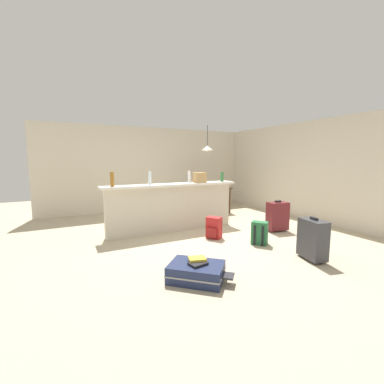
{
  "coord_description": "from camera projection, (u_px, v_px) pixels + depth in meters",
  "views": [
    {
      "loc": [
        -2.54,
        -4.56,
        1.54
      ],
      "look_at": [
        0.13,
        0.69,
        0.79
      ],
      "focal_mm": 23.85,
      "sensor_mm": 36.0,
      "label": 1
    }
  ],
  "objects": [
    {
      "name": "ground_plane",
      "position": [
        201.0,
        234.0,
        5.38
      ],
      "size": [
        13.0,
        13.0,
        0.05
      ],
      "primitive_type": "cube",
      "color": "#BCAD8E"
    },
    {
      "name": "wall_back",
      "position": [
        154.0,
        169.0,
        7.91
      ],
      "size": [
        6.6,
        0.1,
        2.5
      ],
      "primitive_type": "cube",
      "color": "beige",
      "rests_on": "ground_plane"
    },
    {
      "name": "wall_right",
      "position": [
        295.0,
        170.0,
        6.85
      ],
      "size": [
        0.1,
        6.0,
        2.5
      ],
      "primitive_type": "cube",
      "color": "beige",
      "rests_on": "ground_plane"
    },
    {
      "name": "partition_half_wall",
      "position": [
        172.0,
        209.0,
        5.49
      ],
      "size": [
        2.8,
        0.2,
        0.98
      ],
      "primitive_type": "cube",
      "color": "beige",
      "rests_on": "ground_plane"
    },
    {
      "name": "bar_countertop",
      "position": [
        172.0,
        185.0,
        5.42
      ],
      "size": [
        2.96,
        0.4,
        0.05
      ],
      "primitive_type": "cube",
      "color": "white",
      "rests_on": "partition_half_wall"
    },
    {
      "name": "bottle_amber",
      "position": [
        112.0,
        179.0,
        4.86
      ],
      "size": [
        0.07,
        0.07,
        0.28
      ],
      "primitive_type": "cylinder",
      "color": "#9E661E",
      "rests_on": "bar_countertop"
    },
    {
      "name": "bottle_clear",
      "position": [
        150.0,
        178.0,
        5.26
      ],
      "size": [
        0.06,
        0.06,
        0.27
      ],
      "primitive_type": "cylinder",
      "color": "silver",
      "rests_on": "bar_countertop"
    },
    {
      "name": "bottle_white",
      "position": [
        189.0,
        177.0,
        5.7
      ],
      "size": [
        0.07,
        0.07,
        0.26
      ],
      "primitive_type": "cylinder",
      "color": "silver",
      "rests_on": "bar_countertop"
    },
    {
      "name": "bottle_green",
      "position": [
        222.0,
        177.0,
        5.94
      ],
      "size": [
        0.07,
        0.07,
        0.22
      ],
      "primitive_type": "cylinder",
      "color": "#2D6B38",
      "rests_on": "bar_countertop"
    },
    {
      "name": "grocery_bag",
      "position": [
        200.0,
        178.0,
        5.7
      ],
      "size": [
        0.26,
        0.18,
        0.22
      ],
      "primitive_type": "cube",
      "color": "tan",
      "rests_on": "bar_countertop"
    },
    {
      "name": "dining_table",
      "position": [
        209.0,
        190.0,
        7.44
      ],
      "size": [
        1.1,
        0.8,
        0.74
      ],
      "color": "#4C331E",
      "rests_on": "ground_plane"
    },
    {
      "name": "dining_chair_near_partition",
      "position": [
        217.0,
        197.0,
        7.01
      ],
      "size": [
        0.45,
        0.45,
        0.93
      ],
      "color": "#9E754C",
      "rests_on": "ground_plane"
    },
    {
      "name": "pendant_lamp",
      "position": [
        207.0,
        148.0,
        7.24
      ],
      "size": [
        0.34,
        0.34,
        0.75
      ],
      "color": "black"
    },
    {
      "name": "suitcase_flat_navy",
      "position": [
        196.0,
        272.0,
        3.26
      ],
      "size": [
        0.84,
        0.83,
        0.22
      ],
      "color": "#1E284C",
      "rests_on": "ground_plane"
    },
    {
      "name": "suitcase_upright_charcoal",
      "position": [
        313.0,
        239.0,
        3.91
      ],
      "size": [
        0.33,
        0.48,
        0.67
      ],
      "color": "#38383D",
      "rests_on": "ground_plane"
    },
    {
      "name": "backpack_green",
      "position": [
        260.0,
        233.0,
        4.66
      ],
      "size": [
        0.34,
        0.34,
        0.42
      ],
      "color": "#286B3D",
      "rests_on": "ground_plane"
    },
    {
      "name": "backpack_red",
      "position": [
        214.0,
        228.0,
        5.01
      ],
      "size": [
        0.33,
        0.33,
        0.42
      ],
      "color": "red",
      "rests_on": "ground_plane"
    },
    {
      "name": "suitcase_upright_maroon",
      "position": [
        277.0,
        216.0,
        5.49
      ],
      "size": [
        0.47,
        0.3,
        0.67
      ],
      "color": "maroon",
      "rests_on": "ground_plane"
    },
    {
      "name": "book_stack",
      "position": [
        198.0,
        261.0,
        3.26
      ],
      "size": [
        0.28,
        0.28,
        0.06
      ],
      "color": "black",
      "rests_on": "suitcase_flat_navy"
    }
  ]
}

